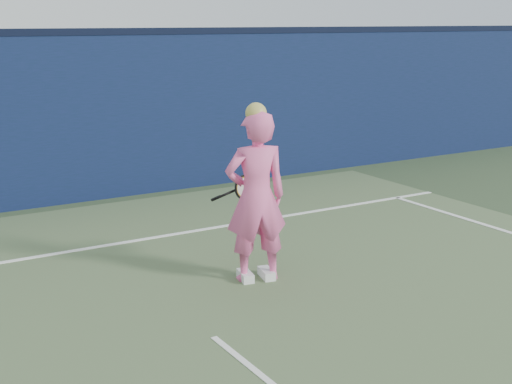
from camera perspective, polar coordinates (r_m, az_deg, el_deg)
backstop_wall at (r=11.07m, az=-16.84°, el=5.39°), size 24.00×0.40×2.50m
wall_cap at (r=10.98m, az=-17.31°, el=12.12°), size 24.00×0.42×0.10m
player at (r=7.46m, az=0.00°, el=-0.37°), size 0.75×0.57×1.91m
racket at (r=7.89m, az=-1.10°, el=0.31°), size 0.54×0.12×0.29m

